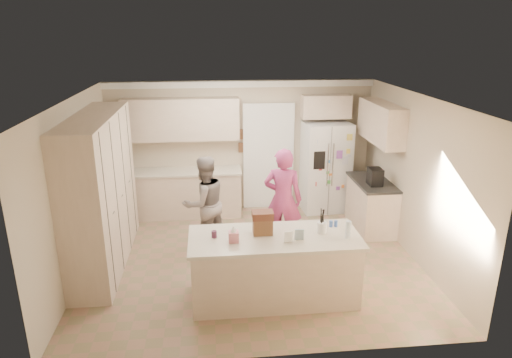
{
  "coord_description": "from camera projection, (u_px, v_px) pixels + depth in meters",
  "views": [
    {
      "loc": [
        -0.61,
        -6.55,
        3.56
      ],
      "look_at": [
        0.1,
        0.35,
        1.25
      ],
      "focal_mm": 32.0,
      "sensor_mm": 36.0,
      "label": 1
    }
  ],
  "objects": [
    {
      "name": "crown_back",
      "position": [
        241.0,
        84.0,
        8.7
      ],
      "size": [
        5.2,
        0.08,
        0.12
      ],
      "primitive_type": "cube",
      "color": "white",
      "rests_on": "wall_back"
    },
    {
      "name": "fridge_dispenser",
      "position": [
        319.0,
        160.0,
        8.7
      ],
      "size": [
        0.22,
        0.03,
        0.35
      ],
      "primitive_type": "cube",
      "color": "black",
      "rests_on": "refrigerator"
    },
    {
      "name": "teen_boy",
      "position": [
        205.0,
        203.0,
        7.53
      ],
      "size": [
        0.97,
        0.9,
        1.6
      ],
      "primitive_type": "imported",
      "rotation": [
        0.0,
        0.0,
        3.64
      ],
      "color": "gray",
      "rests_on": "floor"
    },
    {
      "name": "shaker_salt",
      "position": [
        331.0,
        224.0,
        6.33
      ],
      "size": [
        0.05,
        0.05,
        0.09
      ],
      "primitive_type": "cylinder",
      "color": "#3B5DAD",
      "rests_on": "island_top"
    },
    {
      "name": "dollhouse_roof",
      "position": [
        263.0,
        215.0,
        6.05
      ],
      "size": [
        0.28,
        0.2,
        0.1
      ],
      "primitive_type": "cube",
      "color": "#592D1E",
      "rests_on": "dollhouse_body"
    },
    {
      "name": "doorway_opening",
      "position": [
        268.0,
        158.0,
        9.24
      ],
      "size": [
        0.9,
        0.06,
        2.1
      ],
      "primitive_type": "cube",
      "color": "black",
      "rests_on": "floor"
    },
    {
      "name": "shaker_pepper",
      "position": [
        336.0,
        224.0,
        6.33
      ],
      "size": [
        0.05,
        0.05,
        0.09
      ],
      "primitive_type": "cylinder",
      "color": "#3B5DAD",
      "rests_on": "island_top"
    },
    {
      "name": "back_countertop",
      "position": [
        183.0,
        172.0,
        8.85
      ],
      "size": [
        2.24,
        0.63,
        0.04
      ],
      "primitive_type": "cube",
      "color": "beige",
      "rests_on": "back_base_cab"
    },
    {
      "name": "utensil_crock",
      "position": [
        322.0,
        227.0,
        6.14
      ],
      "size": [
        0.13,
        0.13,
        0.15
      ],
      "primitive_type": "cylinder",
      "color": "white",
      "rests_on": "island_top"
    },
    {
      "name": "tissue_box",
      "position": [
        234.0,
        237.0,
        5.88
      ],
      "size": [
        0.13,
        0.13,
        0.14
      ],
      "primitive_type": "cube",
      "color": "pink",
      "rests_on": "island_top"
    },
    {
      "name": "wall_frame_upper",
      "position": [
        242.0,
        134.0,
        9.02
      ],
      "size": [
        0.15,
        0.02,
        0.2
      ],
      "primitive_type": "cube",
      "color": "brown",
      "rests_on": "wall_back"
    },
    {
      "name": "water_bottle",
      "position": [
        348.0,
        230.0,
        5.97
      ],
      "size": [
        0.07,
        0.07,
        0.24
      ],
      "primitive_type": "cylinder",
      "color": "silver",
      "rests_on": "island_top"
    },
    {
      "name": "wall_front",
      "position": [
        273.0,
        255.0,
        4.77
      ],
      "size": [
        5.2,
        0.02,
        2.6
      ],
      "primitive_type": "cube",
      "color": "#C2B397",
      "rests_on": "ground"
    },
    {
      "name": "wall_left",
      "position": [
        75.0,
        189.0,
        6.7
      ],
      "size": [
        0.02,
        4.6,
        2.6
      ],
      "primitive_type": "cube",
      "color": "#C2B397",
      "rests_on": "ground"
    },
    {
      "name": "fridge_handle_r",
      "position": [
        333.0,
        165.0,
        8.76
      ],
      "size": [
        0.02,
        0.02,
        0.85
      ],
      "primitive_type": "cylinder",
      "color": "silver",
      "rests_on": "refrigerator"
    },
    {
      "name": "back_upper_cab",
      "position": [
        181.0,
        119.0,
        8.66
      ],
      "size": [
        2.2,
        0.35,
        0.8
      ],
      "primitive_type": "cube",
      "color": "beige",
      "rests_on": "wall_back"
    },
    {
      "name": "greeting_card_a",
      "position": [
        288.0,
        237.0,
        5.85
      ],
      "size": [
        0.12,
        0.06,
        0.16
      ],
      "primitive_type": "cube",
      "rotation": [
        0.15,
        0.0,
        0.2
      ],
      "color": "white",
      "rests_on": "island_top"
    },
    {
      "name": "tissue_plume",
      "position": [
        234.0,
        229.0,
        5.85
      ],
      "size": [
        0.08,
        0.08,
        0.08
      ],
      "primitive_type": "cone",
      "color": "white",
      "rests_on": "tissue_box"
    },
    {
      "name": "fridge_seam",
      "position": [
        330.0,
        172.0,
        8.81
      ],
      "size": [
        0.02,
        0.02,
        1.78
      ],
      "primitive_type": "cube",
      "color": "gray",
      "rests_on": "refrigerator"
    },
    {
      "name": "right_base_cab",
      "position": [
        371.0,
        206.0,
        8.39
      ],
      "size": [
        0.6,
        1.2,
        0.88
      ],
      "primitive_type": "cube",
      "color": "beige",
      "rests_on": "floor"
    },
    {
      "name": "right_upper_cab",
      "position": [
        381.0,
        123.0,
        8.12
      ],
      "size": [
        0.35,
        1.5,
        0.7
      ],
      "primitive_type": "cube",
      "color": "beige",
      "rests_on": "wall_right"
    },
    {
      "name": "fridge_magnets",
      "position": [
        330.0,
        172.0,
        8.8
      ],
      "size": [
        0.76,
        0.02,
        1.44
      ],
      "primitive_type": null,
      "color": "tan",
      "rests_on": "refrigerator"
    },
    {
      "name": "fridge_handle_l",
      "position": [
        328.0,
        165.0,
        8.75
      ],
      "size": [
        0.02,
        0.02,
        0.85
      ],
      "primitive_type": "cylinder",
      "color": "silver",
      "rests_on": "refrigerator"
    },
    {
      "name": "refrigerator",
      "position": [
        325.0,
        167.0,
        9.15
      ],
      "size": [
        0.94,
        0.76,
        1.8
      ],
      "primitive_type": "cube",
      "rotation": [
        0.0,
        0.0,
        0.07
      ],
      "color": "white",
      "rests_on": "floor"
    },
    {
      "name": "wall_right",
      "position": [
        416.0,
        178.0,
        7.21
      ],
      "size": [
        0.02,
        4.6,
        2.6
      ],
      "primitive_type": "cube",
      "color": "#C2B397",
      "rests_on": "ground"
    },
    {
      "name": "dollhouse_body",
      "position": [
        263.0,
        226.0,
        6.1
      ],
      "size": [
        0.26,
        0.18,
        0.22
      ],
      "primitive_type": "cube",
      "color": "brown",
      "rests_on": "island_top"
    },
    {
      "name": "island_top",
      "position": [
        275.0,
        238.0,
        6.06
      ],
      "size": [
        2.28,
        0.96,
        0.05
      ],
      "primitive_type": "cube",
      "color": "beige",
      "rests_on": "island_base"
    },
    {
      "name": "over_fridge_cab",
      "position": [
        326.0,
        106.0,
        8.87
      ],
      "size": [
        0.95,
        0.35,
        0.45
      ],
      "primitive_type": "cube",
      "color": "beige",
      "rests_on": "wall_back"
    },
    {
      "name": "teen_girl",
      "position": [
        283.0,
        199.0,
        7.5
      ],
      "size": [
        0.72,
        0.57,
        1.74
      ],
      "primitive_type": "imported",
      "rotation": [
        0.0,
        0.0,
        2.86
      ],
      "color": "#BB449A",
      "rests_on": "floor"
    },
    {
      "name": "coffee_maker",
      "position": [
        375.0,
        177.0,
        8.0
      ],
      "size": [
        0.22,
        0.28,
        0.3
      ],
      "primitive_type": "cube",
      "color": "black",
      "rests_on": "right_countertop"
    },
    {
      "name": "wall_frame_lower",
      "position": [
        242.0,
        148.0,
        9.1
      ],
      "size": [
        0.15,
        0.02,
        0.2
      ],
      "primitive_type": "cube",
      "color": "brown",
      "rests_on": "wall_back"
    },
    {
      "name": "pantry_bank",
      "position": [
        101.0,
        192.0,
        6.96
      ],
      "size": [
        0.6,
        2.6,
        2.35
      ],
      "primitive_type": "cube",
      "color": "beige",
      "rests_on": "floor"
    },
    {
      "name": "floor",
      "position": [
        252.0,
        260.0,
        7.37
      ],
      "size": [
        5.2,
        4.6,
        0.02
      ],
      "primitive_type": "cube",
      "color": "#906C56",
      "rests_on": "ground"
    },
    {
      "name": "doorway_casing",
      "position": [
        269.0,
        158.0,
        9.2
      ],
      "size": [
        1.02,
        0.03,
        2.22
      ],
      "primitive_type": "cube",
      "color": "white",
      "rests_on": "floor"
    },
    {
      "name": "jam_jar",
      "position": [
        214.0,
        234.0,
        6.01
      ],
      "size": [
        0.07,
        0.07,
        0.09
      ],
      "primitive_type": "cylinder",
      "color": "#59263F",
      "rests_on": "island_top"
    },
    {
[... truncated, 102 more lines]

